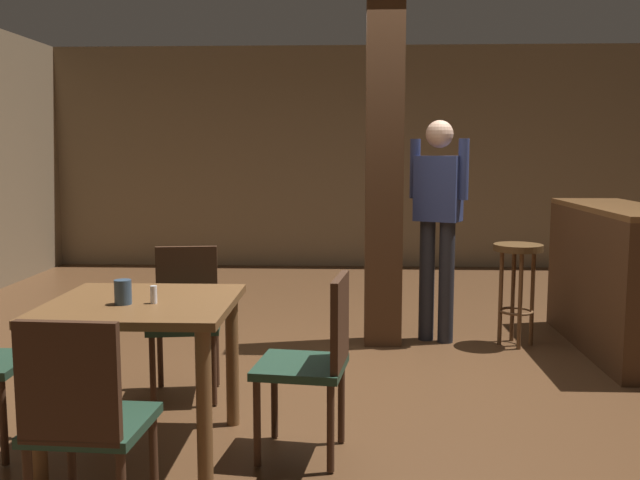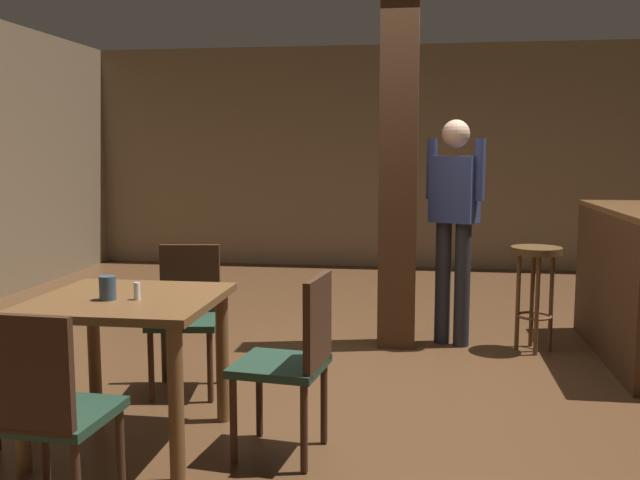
# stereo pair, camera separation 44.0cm
# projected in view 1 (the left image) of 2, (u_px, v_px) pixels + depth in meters

# --- Properties ---
(ground_plane) EXTENTS (10.80, 10.80, 0.00)m
(ground_plane) POSITION_uv_depth(u_px,v_px,m) (373.00, 372.00, 4.83)
(ground_plane) COLOR #4C301C
(wall_back) EXTENTS (8.00, 0.10, 2.80)m
(wall_back) POSITION_uv_depth(u_px,v_px,m) (363.00, 158.00, 9.11)
(wall_back) COLOR #756047
(wall_back) RESTS_ON ground_plane
(pillar) EXTENTS (0.28, 0.28, 2.80)m
(pillar) POSITION_uv_depth(u_px,v_px,m) (384.00, 163.00, 5.39)
(pillar) COLOR #422816
(pillar) RESTS_ON ground_plane
(dining_table) EXTENTS (0.89, 0.89, 0.77)m
(dining_table) POSITION_uv_depth(u_px,v_px,m) (143.00, 329.00, 3.47)
(dining_table) COLOR brown
(dining_table) RESTS_ON ground_plane
(chair_east) EXTENTS (0.47, 0.47, 0.89)m
(chair_east) POSITION_uv_depth(u_px,v_px,m) (316.00, 356.00, 3.44)
(chair_east) COLOR #1E3828
(chair_east) RESTS_ON ground_plane
(chair_south) EXTENTS (0.44, 0.44, 0.89)m
(chair_south) POSITION_uv_depth(u_px,v_px,m) (84.00, 417.00, 2.64)
(chair_south) COLOR #1E3828
(chair_south) RESTS_ON ground_plane
(chair_north) EXTENTS (0.48, 0.48, 0.89)m
(chair_north) POSITION_uv_depth(u_px,v_px,m) (186.00, 313.00, 4.35)
(chair_north) COLOR #1E3828
(chair_north) RESTS_ON ground_plane
(napkin_cup) EXTENTS (0.08, 0.08, 0.12)m
(napkin_cup) POSITION_uv_depth(u_px,v_px,m) (123.00, 292.00, 3.36)
(napkin_cup) COLOR #33475B
(napkin_cup) RESTS_ON dining_table
(salt_shaker) EXTENTS (0.03, 0.03, 0.09)m
(salt_shaker) POSITION_uv_depth(u_px,v_px,m) (154.00, 295.00, 3.38)
(salt_shaker) COLOR silver
(salt_shaker) RESTS_ON dining_table
(standing_person) EXTENTS (0.46, 0.33, 1.72)m
(standing_person) POSITION_uv_depth(u_px,v_px,m) (438.00, 214.00, 5.49)
(standing_person) COLOR navy
(standing_person) RESTS_ON ground_plane
(bar_counter) EXTENTS (0.56, 1.74, 1.09)m
(bar_counter) POSITION_uv_depth(u_px,v_px,m) (606.00, 277.00, 5.30)
(bar_counter) COLOR brown
(bar_counter) RESTS_ON ground_plane
(bar_stool_near) EXTENTS (0.37, 0.37, 0.78)m
(bar_stool_near) POSITION_uv_depth(u_px,v_px,m) (517.00, 269.00, 5.42)
(bar_stool_near) COLOR #4C3319
(bar_stool_near) RESTS_ON ground_plane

